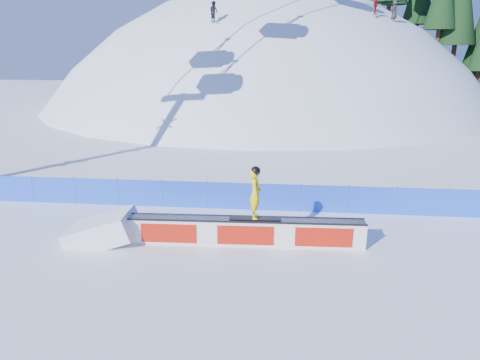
# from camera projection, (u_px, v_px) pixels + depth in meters

# --- Properties ---
(ground) EXTENTS (160.00, 160.00, 0.00)m
(ground) POSITION_uv_depth(u_px,v_px,m) (214.00, 257.00, 14.41)
(ground) COLOR white
(ground) RESTS_ON ground
(snow_hill) EXTENTS (64.00, 64.00, 64.00)m
(snow_hill) POSITION_uv_depth(u_px,v_px,m) (263.00, 234.00, 59.65)
(snow_hill) COLOR white
(snow_hill) RESTS_ON ground
(safety_fence) EXTENTS (22.05, 0.05, 1.30)m
(safety_fence) POSITION_uv_depth(u_px,v_px,m) (230.00, 196.00, 18.51)
(safety_fence) COLOR blue
(safety_fence) RESTS_ON ground
(rail_box) EXTENTS (8.37, 0.87, 1.00)m
(rail_box) POSITION_uv_depth(u_px,v_px,m) (246.00, 232.00, 15.16)
(rail_box) COLOR white
(rail_box) RESTS_ON ground
(snow_ramp) EXTENTS (2.61, 1.69, 1.60)m
(snow_ramp) POSITION_uv_depth(u_px,v_px,m) (103.00, 240.00, 15.62)
(snow_ramp) COLOR white
(snow_ramp) RESTS_ON ground
(snowboarder) EXTENTS (1.83, 0.67, 1.90)m
(snowboarder) POSITION_uv_depth(u_px,v_px,m) (255.00, 193.00, 14.72)
(snowboarder) COLOR black
(snowboarder) RESTS_ON rail_box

